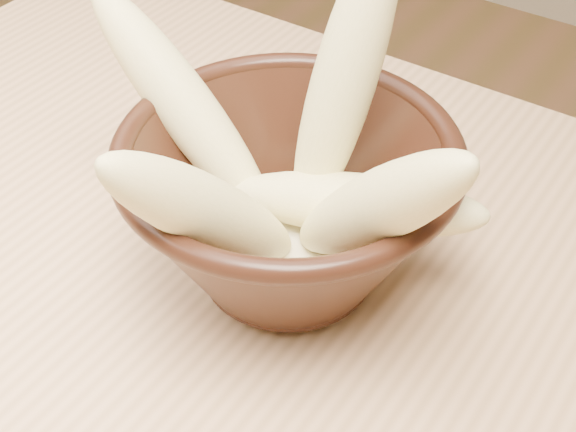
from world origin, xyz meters
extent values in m
cylinder|color=tan|center=(-0.54, 0.34, 0.35)|extent=(0.05, 0.05, 0.71)
cylinder|color=black|center=(-0.11, 0.09, 0.76)|extent=(0.10, 0.10, 0.01)
cylinder|color=black|center=(-0.11, 0.09, 0.78)|extent=(0.09, 0.09, 0.01)
torus|color=black|center=(-0.11, 0.09, 0.86)|extent=(0.22, 0.22, 0.01)
cylinder|color=beige|center=(-0.11, 0.09, 0.79)|extent=(0.13, 0.13, 0.02)
ellipsoid|color=#DACF81|center=(-0.10, 0.14, 0.89)|extent=(0.07, 0.11, 0.21)
ellipsoid|color=#DACF81|center=(-0.20, 0.10, 0.86)|extent=(0.18, 0.05, 0.16)
ellipsoid|color=#DACF81|center=(-0.04, 0.07, 0.87)|extent=(0.16, 0.09, 0.17)
ellipsoid|color=#DACF81|center=(-0.08, 0.11, 0.82)|extent=(0.18, 0.10, 0.05)
ellipsoid|color=#DACF81|center=(-0.12, 0.02, 0.86)|extent=(0.08, 0.16, 0.16)
camera|label=1|loc=(0.11, -0.24, 1.17)|focal=50.00mm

